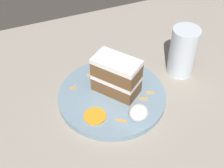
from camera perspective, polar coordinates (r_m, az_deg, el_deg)
The scene contains 8 objects.
ground_plane at distance 0.79m, azimuth 3.46°, elevation -5.37°, with size 6.00×6.00×0.00m, color #38332D.
dining_table at distance 0.78m, azimuth 3.52°, elevation -4.43°, with size 1.25×0.87×0.04m, color gray.
plate at distance 0.77m, azimuth 0.00°, elevation -2.22°, with size 0.26×0.26×0.02m, color gray.
cake_slice at distance 0.74m, azimuth 0.81°, elevation 1.52°, with size 0.11×0.12×0.10m.
cream_dollop at distance 0.69m, azimuth 4.89°, elevation -5.22°, with size 0.04×0.04×0.04m, color white.
orange_garnish at distance 0.71m, azimuth -3.13°, elevation -5.88°, with size 0.05×0.05×0.00m, color orange.
carrot_shreds_scatter at distance 0.75m, azimuth 0.81°, elevation -2.09°, with size 0.19×0.18×0.00m.
drinking_glass at distance 0.83m, azimuth 12.75°, elevation 5.31°, with size 0.07×0.07×0.13m.
Camera 1 is at (-0.24, -0.46, 0.60)m, focal length 50.00 mm.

